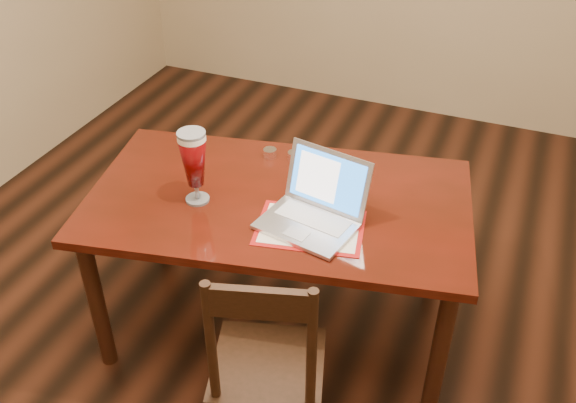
% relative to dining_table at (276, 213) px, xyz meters
% --- Properties ---
extents(ground, '(5.00, 5.00, 0.00)m').
position_rel_dining_table_xyz_m(ground, '(0.15, -0.04, -0.67)').
color(ground, black).
rests_on(ground, ground).
extents(dining_table, '(1.73, 1.19, 1.07)m').
position_rel_dining_table_xyz_m(dining_table, '(0.00, 0.00, 0.00)').
color(dining_table, '#4A1109').
rests_on(dining_table, ground).
extents(dining_chair, '(0.50, 0.49, 0.96)m').
position_rel_dining_table_xyz_m(dining_chair, '(0.22, -0.61, -0.22)').
color(dining_chair, black).
rests_on(dining_chair, ground).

